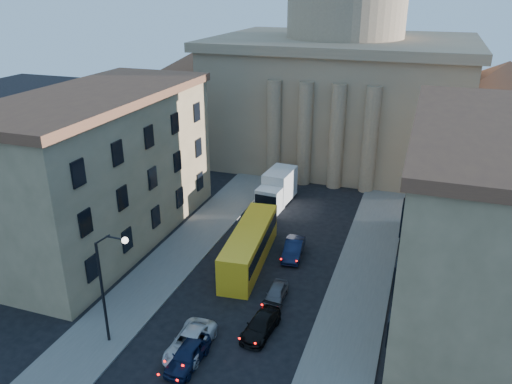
% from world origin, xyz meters
% --- Properties ---
extents(sidewalk_left, '(5.00, 60.00, 0.15)m').
position_xyz_m(sidewalk_left, '(-8.50, 18.00, 0.07)').
color(sidewalk_left, '#5D5A55').
rests_on(sidewalk_left, ground).
extents(sidewalk_right, '(5.00, 60.00, 0.15)m').
position_xyz_m(sidewalk_right, '(8.50, 18.00, 0.07)').
color(sidewalk_right, '#5D5A55').
rests_on(sidewalk_right, ground).
extents(church, '(68.02, 28.76, 36.60)m').
position_xyz_m(church, '(0.00, 55.47, 11.88)').
color(church, '#846B51').
rests_on(church, ground).
extents(building_left, '(11.60, 26.60, 14.70)m').
position_xyz_m(building_left, '(-17.00, 22.00, 7.42)').
color(building_left, tan).
rests_on(building_left, ground).
extents(building_right, '(11.60, 26.60, 14.70)m').
position_xyz_m(building_right, '(17.00, 22.00, 7.42)').
color(building_right, tan).
rests_on(building_right, ground).
extents(street_lamp, '(2.62, 0.44, 8.83)m').
position_xyz_m(street_lamp, '(-6.97, 8.00, 5.29)').
color(street_lamp, black).
rests_on(street_lamp, ground).
extents(car_left_near, '(1.91, 4.40, 1.48)m').
position_xyz_m(car_left_near, '(-1.11, 7.80, 0.74)').
color(car_left_near, '#0E1832').
rests_on(car_left_near, ground).
extents(car_left_mid, '(2.50, 5.18, 1.42)m').
position_xyz_m(car_left_mid, '(-1.54, 8.98, 0.71)').
color(car_left_mid, silver).
rests_on(car_left_mid, ground).
extents(car_right_mid, '(2.29, 4.69, 1.31)m').
position_xyz_m(car_right_mid, '(2.48, 12.51, 0.66)').
color(car_right_mid, black).
rests_on(car_right_mid, ground).
extents(car_right_far, '(1.65, 3.73, 1.25)m').
position_xyz_m(car_right_far, '(2.33, 16.82, 0.62)').
color(car_right_far, '#535459').
rests_on(car_right_far, ground).
extents(car_right_distant, '(2.09, 4.80, 1.54)m').
position_xyz_m(car_right_distant, '(1.80, 24.15, 0.77)').
color(car_right_distant, black).
rests_on(car_right_distant, ground).
extents(city_bus, '(3.84, 12.06, 3.34)m').
position_xyz_m(city_bus, '(-1.73, 21.76, 1.80)').
color(city_bus, yellow).
rests_on(city_bus, ground).
extents(box_truck, '(3.18, 7.06, 3.78)m').
position_xyz_m(box_truck, '(-3.29, 35.42, 1.79)').
color(box_truck, silver).
rests_on(box_truck, ground).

